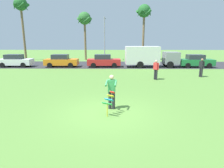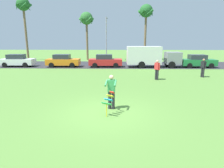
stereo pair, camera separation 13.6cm
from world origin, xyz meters
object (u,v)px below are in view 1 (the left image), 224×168
(parked_car_red, at_px, (104,61))
(parked_car_green, at_px, (196,61))
(person_walker_far, at_px, (156,69))
(parked_car_white, at_px, (15,61))
(parked_truck_grey_van, at_px, (149,56))
(kite_held, at_px, (109,100))
(palm_tree_left_near, at_px, (21,7))
(streetlight_pole, at_px, (105,36))
(person_walker_near, at_px, (201,67))
(palm_tree_centre_far, at_px, (144,14))
(parked_car_orange, at_px, (61,61))
(palm_tree_right_near, at_px, (85,20))
(person_kite_flyer, at_px, (112,91))

(parked_car_red, xyz_separation_m, parked_car_green, (11.75, 0.00, 0.00))
(parked_car_red, bearing_deg, person_walker_far, -57.87)
(parked_car_white, height_order, person_walker_far, person_walker_far)
(parked_truck_grey_van, bearing_deg, person_walker_far, -95.08)
(parked_car_red, xyz_separation_m, parked_truck_grey_van, (5.72, 0.00, 0.64))
(kite_held, distance_m, palm_tree_left_near, 29.79)
(kite_held, xyz_separation_m, streetlight_pole, (-1.46, 23.46, 3.28))
(parked_truck_grey_van, height_order, person_walker_near, parked_truck_grey_van)
(palm_tree_left_near, bearing_deg, person_walker_far, -40.70)
(palm_tree_left_near, bearing_deg, person_walker_near, -32.57)
(kite_held, height_order, palm_tree_centre_far, palm_tree_centre_far)
(parked_car_orange, relative_size, parked_car_green, 1.00)
(palm_tree_right_near, bearing_deg, parked_car_white, -130.04)
(palm_tree_centre_far, bearing_deg, parked_car_red, -125.78)
(parked_car_orange, height_order, parked_car_green, same)
(parked_car_white, distance_m, parked_car_red, 11.44)
(kite_held, height_order, parked_car_red, parked_car_red)
(person_kite_flyer, relative_size, parked_car_green, 0.41)
(streetlight_pole, bearing_deg, parked_car_red, -87.95)
(parked_truck_grey_van, bearing_deg, person_kite_flyer, -106.11)
(parked_car_red, height_order, person_walker_near, person_walker_near)
(parked_car_white, bearing_deg, kite_held, -51.91)
(streetlight_pole, bearing_deg, person_kite_flyer, -86.04)
(kite_held, height_order, person_walker_far, person_walker_far)
(parked_truck_grey_van, xyz_separation_m, palm_tree_centre_far, (0.48, 8.60, 6.22))
(person_kite_flyer, height_order, person_walker_near, same)
(palm_tree_centre_far, bearing_deg, parked_car_green, -57.11)
(parked_car_white, height_order, streetlight_pole, streetlight_pole)
(palm_tree_left_near, xyz_separation_m, streetlight_pole, (13.65, -0.97, -4.61))
(parked_car_white, bearing_deg, palm_tree_centre_far, 25.99)
(parked_car_orange, distance_m, streetlight_pole, 9.55)
(parked_car_orange, bearing_deg, parked_truck_grey_van, 0.01)
(person_kite_flyer, bearing_deg, parked_car_green, 55.64)
(palm_tree_right_near, relative_size, person_walker_far, 4.64)
(person_kite_flyer, relative_size, parked_car_red, 0.41)
(palm_tree_right_near, distance_m, person_walker_near, 21.42)
(palm_tree_right_near, height_order, palm_tree_centre_far, palm_tree_centre_far)
(kite_held, xyz_separation_m, parked_car_white, (-12.64, 16.12, 0.06))
(person_walker_near, bearing_deg, parked_truck_grey_van, 119.64)
(parked_car_white, distance_m, person_walker_near, 21.98)
(palm_tree_centre_far, relative_size, person_walker_near, 5.26)
(palm_tree_right_near, xyz_separation_m, streetlight_pole, (3.45, -1.86, -2.65))
(parked_car_orange, relative_size, person_walker_far, 2.45)
(palm_tree_centre_far, bearing_deg, person_walker_far, -94.09)
(parked_truck_grey_van, bearing_deg, streetlight_pole, 129.21)
(parked_car_white, bearing_deg, person_walker_near, -17.64)
(person_kite_flyer, distance_m, palm_tree_right_near, 25.63)
(streetlight_pole, xyz_separation_m, person_walker_near, (9.77, -13.99, -3.06))
(parked_car_white, height_order, palm_tree_left_near, palm_tree_left_near)
(person_kite_flyer, height_order, palm_tree_left_near, palm_tree_left_near)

